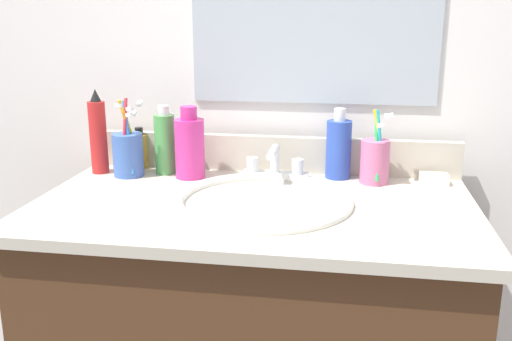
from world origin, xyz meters
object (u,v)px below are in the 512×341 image
bottle_shampoo_blue (339,148)px  bottle_spray_red (98,135)px  bottle_oil_amber (140,150)px  soap_bar (434,179)px  cup_pink (375,160)px  faucet (275,167)px  cup_blue_plastic (128,153)px  bottle_toner_green (165,143)px  bottle_soap_pink (190,146)px

bottle_shampoo_blue → bottle_spray_red: 0.59m
bottle_oil_amber → soap_bar: size_ratio=1.65×
bottle_spray_red → cup_pink: size_ratio=1.20×
faucet → bottle_shampoo_blue: size_ratio=0.94×
bottle_shampoo_blue → soap_bar: 0.23m
bottle_oil_amber → soap_bar: 0.73m
cup_blue_plastic → cup_pink: bearing=3.1°
faucet → bottle_shampoo_blue: bearing=11.2°
bottle_toner_green → cup_pink: bearing=-0.6°
bottle_oil_amber → bottle_toner_green: bottle_toner_green is taller
cup_pink → soap_bar: cup_pink is taller
bottle_shampoo_blue → bottle_oil_amber: (-0.51, 0.01, -0.03)m
faucet → cup_blue_plastic: (-0.36, -0.03, 0.03)m
cup_blue_plastic → soap_bar: 0.73m
faucet → bottle_shampoo_blue: 0.16m
bottle_toner_green → cup_blue_plastic: bearing=-155.7°
bottle_oil_amber → cup_pink: 0.59m
bottle_soap_pink → cup_pink: (0.44, 0.02, -0.02)m
faucet → bottle_toner_green: (-0.27, 0.00, 0.05)m
bottle_spray_red → bottle_oil_amber: (0.08, 0.06, -0.05)m
cup_pink → bottle_shampoo_blue: bearing=159.5°
faucet → cup_blue_plastic: size_ratio=0.84×
bottle_toner_green → soap_bar: (0.65, 0.01, -0.06)m
bottle_oil_amber → cup_pink: size_ratio=0.60×
bottle_soap_pink → soap_bar: 0.58m
bottle_spray_red → faucet: bearing=2.3°
bottle_toner_green → cup_pink: cup_pink is taller
bottle_oil_amber → bottle_spray_red: bearing=-143.8°
bottle_soap_pink → bottle_oil_amber: bearing=156.5°
bottle_toner_green → bottle_spray_red: bearing=-172.9°
faucet → bottle_soap_pink: bottle_soap_pink is taller
cup_pink → cup_blue_plastic: (-0.59, -0.03, 0.00)m
bottle_toner_green → bottle_soap_pink: 0.08m
bottle_toner_green → cup_blue_plastic: size_ratio=0.89×
bottle_oil_amber → bottle_toner_green: size_ratio=0.62×
bottle_spray_red → bottle_soap_pink: (0.23, -0.01, -0.02)m
cup_pink → soap_bar: bearing=5.6°
bottle_toner_green → cup_blue_plastic: 0.09m
bottle_spray_red → bottle_soap_pink: bottle_spray_red is taller
bottle_soap_pink → soap_bar: bottle_soap_pink is taller
bottle_soap_pink → cup_blue_plastic: 0.15m
faucet → bottle_toner_green: bottle_toner_green is taller
bottle_shampoo_blue → bottle_spray_red: size_ratio=0.81×
bottle_spray_red → cup_blue_plastic: 0.09m
bottle_toner_green → cup_pink: size_ratio=0.97×
bottle_spray_red → cup_pink: 0.68m
bottle_soap_pink → cup_blue_plastic: (-0.15, -0.01, -0.02)m
bottle_shampoo_blue → bottle_toner_green: 0.43m
bottle_spray_red → soap_bar: bottle_spray_red is taller
bottle_soap_pink → bottle_toner_green: bearing=159.8°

